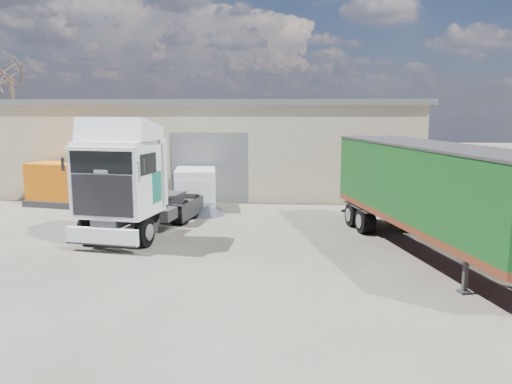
# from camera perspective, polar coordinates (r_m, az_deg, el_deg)

# --- Properties ---
(ground) EXTENTS (120.00, 120.00, 0.00)m
(ground) POSITION_cam_1_polar(r_m,az_deg,el_deg) (16.32, -3.78, -7.61)
(ground) COLOR #272520
(ground) RESTS_ON ground
(warehouse) EXTENTS (30.60, 12.60, 5.42)m
(warehouse) POSITION_cam_1_polar(r_m,az_deg,el_deg) (32.56, -10.62, 5.50)
(warehouse) COLOR #BEB192
(warehouse) RESTS_ON ground
(brick_boundary_wall) EXTENTS (0.35, 26.00, 2.50)m
(brick_boundary_wall) POSITION_cam_1_polar(r_m,az_deg,el_deg) (23.69, 27.15, -0.19)
(brick_boundary_wall) COLOR #954226
(brick_boundary_wall) RESTS_ON ground
(bare_tree) EXTENTS (4.00, 4.00, 9.60)m
(bare_tree) POSITION_cam_1_polar(r_m,az_deg,el_deg) (40.90, -26.33, 12.84)
(bare_tree) COLOR #382B21
(bare_tree) RESTS_ON ground
(tractor_unit) EXTENTS (3.57, 7.05, 4.52)m
(tractor_unit) POSITION_cam_1_polar(r_m,az_deg,el_deg) (19.22, -14.13, 0.53)
(tractor_unit) COLOR black
(tractor_unit) RESTS_ON ground
(box_trailer) EXTENTS (4.87, 11.29, 3.67)m
(box_trailer) POSITION_cam_1_polar(r_m,az_deg,el_deg) (17.31, 19.14, 0.48)
(box_trailer) COLOR #2D2D30
(box_trailer) RESTS_ON ground
(panel_van) EXTENTS (2.63, 4.92, 1.91)m
(panel_van) POSITION_cam_1_polar(r_m,az_deg,el_deg) (25.39, -6.86, 0.75)
(panel_van) COLOR black
(panel_van) RESTS_ON ground
(orange_skip) EXTENTS (3.79, 2.77, 2.15)m
(orange_skip) POSITION_cam_1_polar(r_m,az_deg,el_deg) (26.95, -21.04, 0.58)
(orange_skip) COLOR #2D2D30
(orange_skip) RESTS_ON ground
(gravel_heap) EXTENTS (5.00, 4.39, 0.89)m
(gravel_heap) POSITION_cam_1_polar(r_m,az_deg,el_deg) (24.17, -9.07, -1.11)
(gravel_heap) COLOR #1F212A
(gravel_heap) RESTS_ON ground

